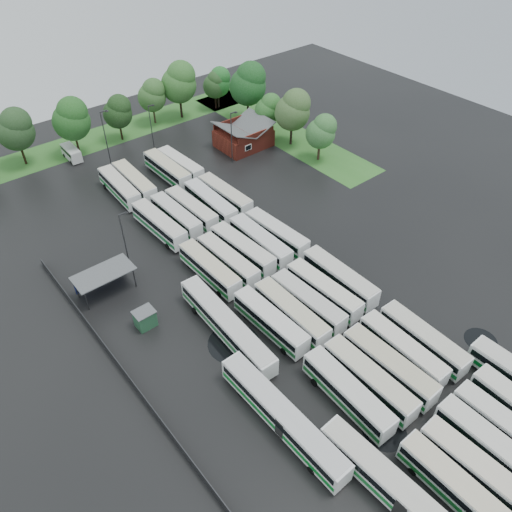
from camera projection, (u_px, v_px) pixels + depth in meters
ground at (302, 322)px, 66.10m from camera, size 160.00×160.00×0.00m
brick_building at (244, 138)px, 101.47m from camera, size 10.07×8.60×5.39m
wash_shed at (103, 274)px, 68.77m from camera, size 8.20×4.20×3.58m
utility_hut at (145, 318)px, 64.82m from camera, size 2.70×2.20×2.62m
grass_strip_north at (97, 139)px, 105.01m from camera, size 80.00×10.00×0.01m
grass_strip_east at (280, 132)px, 107.52m from camera, size 10.00×50.00×0.01m
west_fence at (121, 368)px, 59.71m from camera, size 0.10×50.00×1.20m
bus_r0c0 at (455, 487)px, 47.73m from camera, size 2.55×11.89×3.31m
bus_r0c1 at (478, 471)px, 48.89m from camera, size 2.95×12.25×3.39m
bus_r0c2 at (492, 448)px, 50.74m from camera, size 2.65×12.21×3.40m
bus_r0c3 at (506, 429)px, 52.37m from camera, size 2.56×11.80×3.28m
bus_r1c0 at (348, 393)px, 55.63m from camera, size 3.17×12.39×3.42m
bus_r1c1 at (369, 379)px, 56.98m from camera, size 2.76×12.38×3.44m
bus_r1c2 at (389, 366)px, 58.40m from camera, size 2.76×12.37×3.44m
bus_r1c3 at (402, 350)px, 60.31m from camera, size 2.90×11.96×3.31m
bus_r1c4 at (423, 339)px, 61.53m from camera, size 2.91×12.08×3.34m
bus_r2c0 at (271, 321)px, 63.76m from camera, size 2.80×12.01×3.33m
bus_r2c1 at (291, 313)px, 64.81m from camera, size 2.73×12.25×3.40m
bus_r2c2 at (308, 302)px, 66.35m from camera, size 2.88×11.94×3.30m
bus_r2c3 at (324, 291)px, 67.99m from camera, size 2.90×12.09×3.35m
bus_r2c4 at (340, 278)px, 69.84m from camera, size 2.72×12.39×3.44m
bus_r3c0 at (210, 269)px, 71.37m from camera, size 2.70×11.94×3.31m
bus_r3c1 at (228, 260)px, 72.77m from camera, size 2.79×11.84×3.28m
bus_r3c2 at (243, 249)px, 74.63m from camera, size 3.17×12.20×3.36m
bus_r3c3 at (260, 241)px, 75.98m from camera, size 2.74×12.33×3.43m
bus_r3c4 at (277, 233)px, 77.62m from camera, size 3.13×12.05×3.32m
bus_r4c0 at (159, 224)px, 79.31m from camera, size 3.03×12.34×3.41m
bus_r4c1 at (176, 216)px, 81.18m from camera, size 2.66×11.77×3.27m
bus_r4c2 at (191, 209)px, 82.59m from camera, size 2.81×11.86×3.28m
bus_r4c3 at (210, 203)px, 83.82m from camera, size 2.98×12.49×3.46m
bus_r4c4 at (225, 195)px, 85.60m from camera, size 2.90×12.18×3.37m
bus_r5c0 at (120, 187)px, 87.47m from camera, size 3.12×12.24×3.38m
bus_r5c1 at (135, 182)px, 88.81m from camera, size 3.05×12.46×3.44m
bus_r5c3 at (167, 169)px, 91.96m from camera, size 2.73×12.41×3.45m
bus_r5c4 at (180, 165)px, 93.41m from camera, size 3.01×11.89×3.28m
artic_bus_west_a at (399, 494)px, 47.20m from camera, size 3.28×18.25×3.37m
artic_bus_west_b at (227, 325)px, 63.20m from camera, size 3.31×18.12×3.35m
artic_bus_west_c at (282, 417)px, 53.41m from camera, size 2.68×18.13×3.36m
minibus at (71, 153)px, 97.78m from camera, size 2.25×5.70×2.47m
tree_north_1 at (16, 129)px, 92.44m from camera, size 6.92×6.92×11.47m
tree_north_2 at (72, 118)px, 95.12m from camera, size 7.17×7.17×11.88m
tree_north_3 at (118, 111)px, 100.78m from camera, size 5.85×5.85×9.69m
tree_north_4 at (152, 95)px, 106.54m from camera, size 6.01×6.01×9.96m
tree_north_5 at (179, 82)px, 107.56m from camera, size 7.65×7.65×12.67m
tree_north_6 at (216, 84)px, 112.79m from camera, size 5.38×5.38×8.92m
tree_east_0 at (322, 131)px, 94.58m from camera, size 5.71×5.69×9.42m
tree_east_1 at (294, 110)px, 98.44m from camera, size 7.04×7.04×11.67m
tree_east_2 at (269, 109)px, 102.98m from camera, size 5.40×5.37×8.89m
tree_east_3 at (249, 83)px, 106.23m from camera, size 7.88×7.88×13.05m
tree_east_4 at (219, 82)px, 112.94m from camera, size 5.71×5.71×9.46m
lamp_post_ne at (232, 134)px, 93.74m from camera, size 1.58×0.31×10.28m
lamp_post_nw at (124, 237)px, 71.07m from camera, size 1.45×0.28×9.42m
lamp_post_back_w at (106, 135)px, 93.06m from camera, size 1.66×0.32×10.81m
lamp_post_back_e at (151, 124)px, 98.50m from camera, size 1.40×0.27×9.10m
puddle_0 at (384, 431)px, 54.12m from camera, size 4.85×4.85×0.01m
puddle_1 at (510, 395)px, 57.62m from camera, size 4.67×4.67×0.01m
puddle_2 at (234, 343)px, 63.36m from camera, size 6.67×6.67×0.01m
puddle_3 at (327, 306)px, 68.29m from camera, size 3.93×3.93×0.01m
puddle_4 at (481, 340)px, 63.77m from camera, size 4.16×4.16×0.01m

